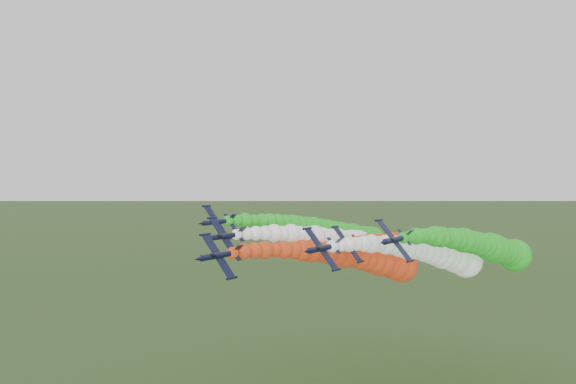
% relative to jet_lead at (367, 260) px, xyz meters
% --- Properties ---
extents(jet_lead, '(11.55, 65.65, 16.03)m').
position_rel_jet_lead_xyz_m(jet_lead, '(0.00, 0.00, 0.00)').
color(jet_lead, black).
rests_on(jet_lead, ground).
extents(jet_inner_left, '(11.24, 65.34, 15.72)m').
position_rel_jet_lead_xyz_m(jet_inner_left, '(-6.92, 7.13, 2.05)').
color(jet_inner_left, black).
rests_on(jet_inner_left, ground).
extents(jet_inner_right, '(11.72, 65.82, 16.20)m').
position_rel_jet_lead_xyz_m(jet_inner_right, '(10.75, 13.51, 0.43)').
color(jet_inner_right, black).
rests_on(jet_inner_right, ground).
extents(jet_outer_left, '(11.64, 65.74, 16.13)m').
position_rel_jet_lead_xyz_m(jet_outer_left, '(-17.28, 18.07, 2.96)').
color(jet_outer_left, black).
rests_on(jet_outer_left, ground).
extents(jet_outer_right, '(11.69, 65.78, 16.17)m').
position_rel_jet_lead_xyz_m(jet_outer_right, '(19.86, 19.58, 2.05)').
color(jet_outer_right, black).
rests_on(jet_outer_right, ground).
extents(jet_trail, '(11.21, 65.31, 15.69)m').
position_rel_jet_lead_xyz_m(jet_trail, '(5.92, 28.74, -0.59)').
color(jet_trail, black).
rests_on(jet_trail, ground).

